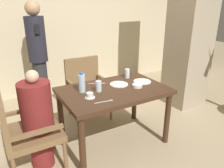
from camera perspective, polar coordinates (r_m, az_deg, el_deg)
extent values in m
plane|color=tan|center=(2.96, 0.41, -14.48)|extent=(16.00, 16.00, 0.00)
cube|color=beige|center=(4.38, -14.08, 16.13)|extent=(8.00, 0.06, 2.80)
cube|color=tan|center=(3.84, 19.93, 14.22)|extent=(0.57, 0.57, 2.70)
cube|color=#422819|center=(2.62, 0.45, -1.81)|extent=(1.26, 0.83, 0.05)
cylinder|color=#422819|center=(2.30, -7.77, -15.91)|extent=(0.07, 0.07, 0.68)
cylinder|color=#422819|center=(2.84, 14.22, -8.74)|extent=(0.07, 0.07, 0.68)
cylinder|color=#422819|center=(2.87, -13.20, -8.29)|extent=(0.07, 0.07, 0.68)
cylinder|color=#422819|center=(3.32, 5.90, -3.71)|extent=(0.07, 0.07, 0.68)
cube|color=brown|center=(2.47, -19.77, -12.03)|extent=(0.55, 0.55, 0.07)
cube|color=brown|center=(2.33, -26.68, -7.85)|extent=(0.05, 0.55, 0.44)
cube|color=brown|center=(2.61, -21.25, -6.39)|extent=(0.49, 0.04, 0.04)
cube|color=brown|center=(2.17, -18.96, -11.87)|extent=(0.49, 0.04, 0.04)
cylinder|color=brown|center=(2.82, -15.24, -12.48)|extent=(0.04, 0.04, 0.39)
cylinder|color=brown|center=(2.44, -12.06, -18.16)|extent=(0.04, 0.04, 0.39)
cylinder|color=brown|center=(2.78, -25.23, -14.49)|extent=(0.04, 0.04, 0.39)
cylinder|color=maroon|center=(2.58, -17.89, -15.39)|extent=(0.24, 0.24, 0.46)
cylinder|color=maroon|center=(2.33, -19.20, -5.62)|extent=(0.32, 0.32, 0.52)
sphere|color=beige|center=(2.22, -20.17, 1.87)|extent=(0.13, 0.13, 0.13)
cube|color=brown|center=(3.34, -6.00, -1.98)|extent=(0.55, 0.55, 0.07)
cube|color=brown|center=(3.48, -7.86, 3.34)|extent=(0.55, 0.05, 0.44)
cube|color=brown|center=(3.39, -2.19, 1.25)|extent=(0.04, 0.49, 0.04)
cube|color=brown|center=(3.20, -10.24, -0.27)|extent=(0.04, 0.49, 0.04)
cylinder|color=brown|center=(3.34, -0.30, -6.22)|extent=(0.04, 0.04, 0.39)
cylinder|color=brown|center=(3.16, -8.10, -8.14)|extent=(0.04, 0.04, 0.39)
cylinder|color=brown|center=(3.73, -3.98, -3.26)|extent=(0.04, 0.04, 0.39)
cylinder|color=brown|center=(3.57, -11.05, -4.78)|extent=(0.04, 0.04, 0.39)
cylinder|color=#2D2D33|center=(3.83, -17.89, -0.16)|extent=(0.22, 0.22, 0.81)
cylinder|color=#23232D|center=(3.64, -19.20, 10.96)|extent=(0.29, 0.29, 0.69)
sphere|color=tan|center=(3.60, -20.10, 18.12)|extent=(0.22, 0.22, 0.22)
cube|color=black|center=(3.45, -18.94, 13.41)|extent=(0.07, 0.01, 0.14)
cylinder|color=white|center=(2.86, 7.90, 0.64)|extent=(0.23, 0.23, 0.01)
cylinder|color=white|center=(2.74, 1.81, -0.07)|extent=(0.23, 0.23, 0.01)
cylinder|color=white|center=(2.38, -5.80, -3.51)|extent=(0.11, 0.11, 0.01)
cylinder|color=white|center=(2.37, -5.82, -2.86)|extent=(0.08, 0.08, 0.05)
cylinder|color=white|center=(2.68, 6.62, -0.43)|extent=(0.13, 0.13, 0.04)
cylinder|color=silver|center=(2.52, -7.90, 0.19)|extent=(0.08, 0.08, 0.21)
cylinder|color=#3359B2|center=(2.48, -8.03, 2.70)|extent=(0.04, 0.04, 0.02)
cylinder|color=silver|center=(2.52, -3.52, -0.59)|extent=(0.07, 0.07, 0.13)
cylinder|color=silver|center=(2.78, -7.82, 1.28)|extent=(0.07, 0.07, 0.13)
cylinder|color=silver|center=(2.98, 3.99, 2.79)|extent=(0.07, 0.07, 0.13)
cylinder|color=white|center=(3.07, 4.04, 2.89)|extent=(0.03, 0.03, 0.09)
cylinder|color=#4C3D2D|center=(3.09, 4.65, 2.96)|extent=(0.03, 0.03, 0.08)
cube|color=silver|center=(2.28, -2.42, -4.68)|extent=(0.18, 0.03, 0.00)
cube|color=silver|center=(2.31, -0.30, -4.30)|extent=(0.04, 0.03, 0.00)
cube|color=silver|center=(2.79, -4.31, 0.17)|extent=(0.17, 0.09, 0.00)
cube|color=silver|center=(2.79, -2.44, 0.22)|extent=(0.06, 0.04, 0.00)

